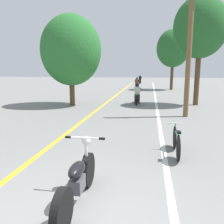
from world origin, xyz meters
TOP-DOWN VIEW (x-y plane):
  - ground_plane at (0.00, 0.00)m, footprint 120.00×120.00m
  - lane_stripe_center at (-1.70, 12.49)m, footprint 0.14×48.00m
  - lane_stripe_edge at (1.67, 12.49)m, footprint 0.14×48.00m
  - utility_pole at (2.98, 8.69)m, footprint 1.10×0.24m
  - roadside_tree_right_near at (4.16, 12.70)m, footprint 3.25×2.93m
  - roadside_tree_right_far at (3.55, 23.92)m, footprint 3.51×3.16m
  - roadside_tree_left at (-3.66, 11.35)m, footprint 3.76×3.38m
  - motorcycle_foreground at (0.07, 0.52)m, footprint 0.76×2.08m
  - motorcycle_rider_lead at (0.40, 12.69)m, footprint 0.50×2.08m
  - motorcycle_rider_mid at (-0.26, 23.67)m, footprint 0.50×2.01m
  - motorcycle_rider_far at (-0.38, 34.61)m, footprint 0.50×1.96m
  - bicycle_parked at (1.99, 3.26)m, footprint 0.44×1.63m

SIDE VIEW (x-z plane):
  - ground_plane at x=0.00m, z-range 0.00..0.00m
  - lane_stripe_center at x=-1.70m, z-range 0.00..0.01m
  - lane_stripe_edge at x=1.67m, z-range 0.00..0.01m
  - bicycle_parked at x=1.99m, z-range -0.03..0.75m
  - motorcycle_foreground at x=0.07m, z-range -0.11..0.96m
  - motorcycle_rider_far at x=-0.38m, z-range -0.16..1.15m
  - motorcycle_rider_mid at x=-0.26m, z-range -0.16..1.18m
  - motorcycle_rider_lead at x=0.40m, z-range -0.16..1.20m
  - utility_pole at x=2.98m, z-range 0.09..6.37m
  - roadside_tree_left at x=-3.66m, z-range 0.62..6.20m
  - roadside_tree_right_far at x=3.55m, z-range 1.20..7.69m
  - roadside_tree_right_near at x=4.16m, z-range 1.43..8.09m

